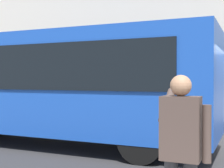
# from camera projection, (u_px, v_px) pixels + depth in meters

# --- Properties ---
(red_bus) EXTENTS (9.05, 2.54, 3.08)m
(red_bus) POSITION_uv_depth(u_px,v_px,m) (51.00, 83.00, 8.96)
(red_bus) COLOR #1947AD
(red_bus) RESTS_ON ground_plane
(pedestrian_photographer) EXTENTS (0.53, 0.52, 1.70)m
(pedestrian_photographer) POSITION_uv_depth(u_px,v_px,m) (181.00, 144.00, 3.29)
(pedestrian_photographer) COLOR #2D2D33
(pedestrian_photographer) RESTS_ON sidewalk_curb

